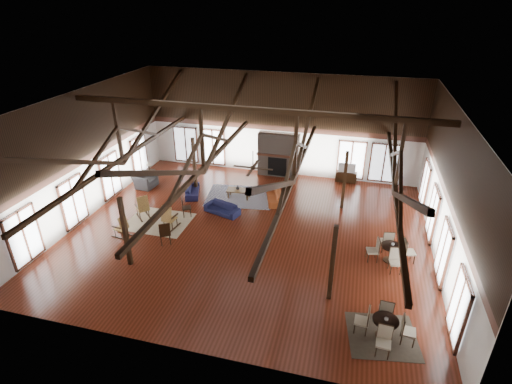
% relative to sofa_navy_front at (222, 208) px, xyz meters
% --- Properties ---
extents(floor, '(16.00, 16.00, 0.00)m').
position_rel_sofa_navy_front_xyz_m(floor, '(1.74, -1.39, -0.26)').
color(floor, '#581F12').
rests_on(floor, ground).
extents(ceiling, '(16.00, 14.00, 0.02)m').
position_rel_sofa_navy_front_xyz_m(ceiling, '(1.74, -1.39, 5.74)').
color(ceiling, black).
rests_on(ceiling, wall_back).
extents(wall_back, '(16.00, 0.02, 6.00)m').
position_rel_sofa_navy_front_xyz_m(wall_back, '(1.74, 5.61, 2.74)').
color(wall_back, silver).
rests_on(wall_back, floor).
extents(wall_front, '(16.00, 0.02, 6.00)m').
position_rel_sofa_navy_front_xyz_m(wall_front, '(1.74, -8.39, 2.74)').
color(wall_front, silver).
rests_on(wall_front, floor).
extents(wall_left, '(0.02, 14.00, 6.00)m').
position_rel_sofa_navy_front_xyz_m(wall_left, '(-6.26, -1.39, 2.74)').
color(wall_left, silver).
rests_on(wall_left, floor).
extents(wall_right, '(0.02, 14.00, 6.00)m').
position_rel_sofa_navy_front_xyz_m(wall_right, '(9.74, -1.39, 2.74)').
color(wall_right, silver).
rests_on(wall_right, floor).
extents(roof_truss, '(15.60, 14.07, 3.14)m').
position_rel_sofa_navy_front_xyz_m(roof_truss, '(1.74, -1.39, 3.77)').
color(roof_truss, black).
rests_on(roof_truss, wall_back).
extents(post_grid, '(8.16, 7.16, 3.05)m').
position_rel_sofa_navy_front_xyz_m(post_grid, '(1.74, -1.39, 1.26)').
color(post_grid, black).
rests_on(post_grid, floor).
extents(fireplace, '(2.50, 0.69, 2.60)m').
position_rel_sofa_navy_front_xyz_m(fireplace, '(1.74, 5.28, 1.03)').
color(fireplace, '#65584D').
rests_on(fireplace, floor).
extents(ceiling_fan, '(1.60, 1.60, 0.75)m').
position_rel_sofa_navy_front_xyz_m(ceiling_fan, '(2.24, -2.39, 3.47)').
color(ceiling_fan, black).
rests_on(ceiling_fan, roof_truss).
extents(sofa_navy_front, '(1.94, 1.22, 0.53)m').
position_rel_sofa_navy_front_xyz_m(sofa_navy_front, '(0.00, 0.00, 0.00)').
color(sofa_navy_front, '#15183C').
rests_on(sofa_navy_front, floor).
extents(sofa_navy_left, '(1.85, 1.20, 0.50)m').
position_rel_sofa_navy_front_xyz_m(sofa_navy_left, '(-2.23, 1.54, -0.01)').
color(sofa_navy_left, '#17163F').
rests_on(sofa_navy_left, floor).
extents(sofa_orange, '(1.97, 1.23, 0.54)m').
position_rel_sofa_navy_front_xyz_m(sofa_orange, '(2.23, 1.94, 0.01)').
color(sofa_orange, brown).
rests_on(sofa_orange, floor).
extents(coffee_table, '(1.31, 0.75, 0.48)m').
position_rel_sofa_navy_front_xyz_m(coffee_table, '(0.32, 1.80, 0.16)').
color(coffee_table, brown).
rests_on(coffee_table, floor).
extents(vase, '(0.23, 0.23, 0.21)m').
position_rel_sofa_navy_front_xyz_m(vase, '(0.25, 1.83, 0.32)').
color(vase, '#B2B2B2').
rests_on(vase, coffee_table).
extents(armchair, '(1.27, 1.14, 0.76)m').
position_rel_sofa_navy_front_xyz_m(armchair, '(-5.18, 1.79, 0.12)').
color(armchair, '#2C2C2E').
rests_on(armchair, floor).
extents(side_table_lamp, '(0.49, 0.49, 1.26)m').
position_rel_sofa_navy_front_xyz_m(side_table_lamp, '(-5.32, 2.59, 0.21)').
color(side_table_lamp, black).
rests_on(side_table_lamp, floor).
extents(rocking_chair_a, '(1.03, 1.01, 1.22)m').
position_rel_sofa_navy_front_xyz_m(rocking_chair_a, '(-3.54, -1.42, 0.31)').
color(rocking_chair_a, '#A2833D').
rests_on(rocking_chair_a, floor).
extents(rocking_chair_b, '(0.63, 1.01, 1.22)m').
position_rel_sofa_navy_front_xyz_m(rocking_chair_b, '(-1.92, -2.01, 0.31)').
color(rocking_chair_b, '#A2833D').
rests_on(rocking_chair_b, floor).
extents(rocking_chair_c, '(0.89, 0.56, 1.08)m').
position_rel_sofa_navy_front_xyz_m(rocking_chair_c, '(-3.63, -3.15, 0.24)').
color(rocking_chair_c, '#A2833D').
rests_on(rocking_chair_c, floor).
extents(side_chair_a, '(0.57, 0.57, 1.01)m').
position_rel_sofa_navy_front_xyz_m(side_chair_a, '(-1.67, -0.75, 0.32)').
color(side_chair_a, black).
rests_on(side_chair_a, floor).
extents(side_chair_b, '(0.64, 0.64, 1.11)m').
position_rel_sofa_navy_front_xyz_m(side_chair_b, '(-1.49, -3.24, 0.38)').
color(side_chair_b, black).
rests_on(side_chair_b, floor).
extents(cafe_table_near, '(1.92, 1.92, 0.99)m').
position_rel_sofa_navy_front_xyz_m(cafe_table_near, '(7.59, -6.28, 0.23)').
color(cafe_table_near, black).
rests_on(cafe_table_near, floor).
extents(cafe_table_far, '(1.99, 1.99, 1.02)m').
position_rel_sofa_navy_front_xyz_m(cafe_table_far, '(7.94, -2.01, 0.24)').
color(cafe_table_far, black).
rests_on(cafe_table_far, floor).
extents(cup_near, '(0.15, 0.15, 0.10)m').
position_rel_sofa_navy_front_xyz_m(cup_near, '(7.59, -6.30, 0.50)').
color(cup_near, '#B2B2B2').
rests_on(cup_near, cafe_table_near).
extents(cup_far, '(0.14, 0.14, 0.09)m').
position_rel_sofa_navy_front_xyz_m(cup_far, '(7.98, -1.96, 0.52)').
color(cup_far, '#B2B2B2').
rests_on(cup_far, cafe_table_far).
extents(tv_console, '(1.20, 0.45, 0.60)m').
position_rel_sofa_navy_front_xyz_m(tv_console, '(5.76, 5.36, 0.04)').
color(tv_console, black).
rests_on(tv_console, floor).
extents(television, '(0.98, 0.14, 0.56)m').
position_rel_sofa_navy_front_xyz_m(television, '(5.75, 5.36, 0.62)').
color(television, '#B2B2B2').
rests_on(television, tv_console).
extents(rug_tan, '(2.98, 2.35, 0.01)m').
position_rel_sofa_navy_front_xyz_m(rug_tan, '(-2.71, -1.57, -0.26)').
color(rug_tan, tan).
rests_on(rug_tan, floor).
extents(rug_navy, '(3.83, 3.07, 0.01)m').
position_rel_sofa_navy_front_xyz_m(rug_navy, '(0.34, 1.95, -0.26)').
color(rug_navy, '#171942').
rests_on(rug_navy, floor).
extents(rug_dark, '(2.46, 2.30, 0.01)m').
position_rel_sofa_navy_front_xyz_m(rug_dark, '(7.57, -6.27, -0.26)').
color(rug_dark, '#2A231C').
rests_on(rug_dark, floor).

